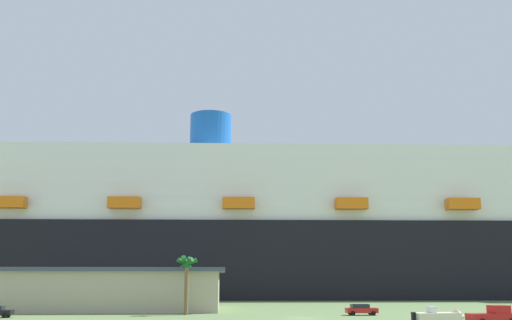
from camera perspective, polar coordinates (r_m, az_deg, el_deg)
name	(u,v)px	position (r m, az deg, el deg)	size (l,w,h in m)	color
ground_plane	(268,308)	(111.60, 1.16, -14.21)	(600.00, 600.00, 0.00)	#567042
cruise_ship	(343,235)	(164.68, 8.53, -7.28)	(287.18, 59.84, 55.78)	black
terminal_building	(70,289)	(110.18, -17.75, -11.88)	(56.70, 33.20, 7.02)	#B7A88C
pickup_truck	(493,316)	(75.07, 22.17, -13.89)	(5.72, 2.59, 2.20)	red
small_boat_on_trailer	(442,317)	(71.77, 17.72, -14.40)	(7.30, 2.44, 2.15)	#595960
palm_tree	(187,269)	(89.74, -6.77, -10.56)	(3.31, 3.02, 8.69)	brown
parked_car_yellow_taxi	(201,306)	(98.37, -5.35, -14.04)	(4.48, 2.29, 1.58)	yellow
parked_car_red_hatchback	(361,309)	(89.52, 10.22, -14.16)	(4.66, 2.32, 1.58)	red
parked_car_green_wagon	(39,308)	(99.47, -20.42, -13.36)	(4.75, 2.44, 1.58)	#2D723F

